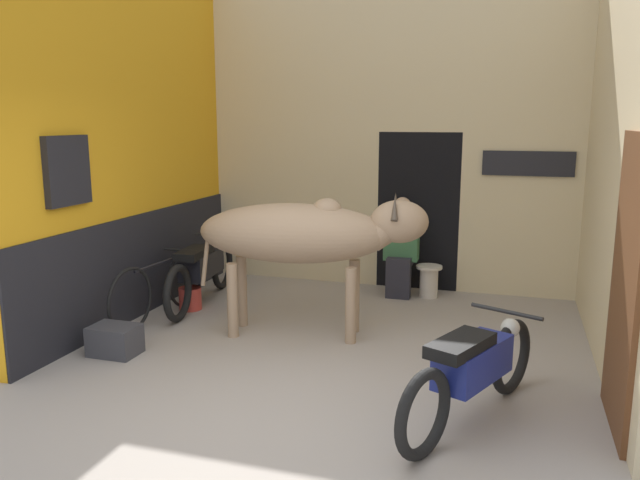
{
  "coord_description": "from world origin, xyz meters",
  "views": [
    {
      "loc": [
        1.57,
        -3.89,
        2.18
      ],
      "look_at": [
        -0.2,
        1.81,
        1.02
      ],
      "focal_mm": 35.0,
      "sensor_mm": 36.0,
      "label": 1
    }
  ],
  "objects_px": {
    "motorcycle_far": "(202,269)",
    "motorcycle_near": "(473,368)",
    "crate": "(115,340)",
    "bucket": "(190,298)",
    "cow": "(306,234)",
    "shopkeeper_seated": "(401,245)",
    "bicycle": "(160,287)",
    "plastic_stool": "(429,280)"
  },
  "relations": [
    {
      "from": "motorcycle_near",
      "to": "bucket",
      "type": "xyz_separation_m",
      "value": [
        -3.31,
        1.85,
        -0.29
      ]
    },
    {
      "from": "cow",
      "to": "shopkeeper_seated",
      "type": "height_order",
      "value": "cow"
    },
    {
      "from": "bicycle",
      "to": "motorcycle_near",
      "type": "bearing_deg",
      "value": -22.71
    },
    {
      "from": "shopkeeper_seated",
      "to": "crate",
      "type": "height_order",
      "value": "shopkeeper_seated"
    },
    {
      "from": "plastic_stool",
      "to": "bucket",
      "type": "distance_m",
      "value": 2.91
    },
    {
      "from": "cow",
      "to": "motorcycle_far",
      "type": "relative_size",
      "value": 1.17
    },
    {
      "from": "cow",
      "to": "motorcycle_near",
      "type": "height_order",
      "value": "cow"
    },
    {
      "from": "motorcycle_far",
      "to": "shopkeeper_seated",
      "type": "distance_m",
      "value": 2.45
    },
    {
      "from": "motorcycle_near",
      "to": "crate",
      "type": "distance_m",
      "value": 3.32
    },
    {
      "from": "motorcycle_near",
      "to": "shopkeeper_seated",
      "type": "relative_size",
      "value": 1.45
    },
    {
      "from": "motorcycle_near",
      "to": "shopkeeper_seated",
      "type": "distance_m",
      "value": 3.34
    },
    {
      "from": "motorcycle_far",
      "to": "crate",
      "type": "relative_size",
      "value": 4.57
    },
    {
      "from": "motorcycle_far",
      "to": "motorcycle_near",
      "type": "bearing_deg",
      "value": -32.56
    },
    {
      "from": "motorcycle_near",
      "to": "shopkeeper_seated",
      "type": "bearing_deg",
      "value": 108.98
    },
    {
      "from": "shopkeeper_seated",
      "to": "bucket",
      "type": "distance_m",
      "value": 2.63
    },
    {
      "from": "bicycle",
      "to": "crate",
      "type": "bearing_deg",
      "value": -81.73
    },
    {
      "from": "bicycle",
      "to": "shopkeeper_seated",
      "type": "height_order",
      "value": "shopkeeper_seated"
    },
    {
      "from": "cow",
      "to": "shopkeeper_seated",
      "type": "distance_m",
      "value": 1.89
    },
    {
      "from": "motorcycle_far",
      "to": "plastic_stool",
      "type": "height_order",
      "value": "motorcycle_far"
    },
    {
      "from": "cow",
      "to": "crate",
      "type": "bearing_deg",
      "value": -145.57
    },
    {
      "from": "cow",
      "to": "motorcycle_near",
      "type": "bearing_deg",
      "value": -39.4
    },
    {
      "from": "motorcycle_far",
      "to": "bicycle",
      "type": "xyz_separation_m",
      "value": [
        -0.16,
        -0.66,
        -0.07
      ]
    },
    {
      "from": "motorcycle_far",
      "to": "shopkeeper_seated",
      "type": "bearing_deg",
      "value": 25.6
    },
    {
      "from": "crate",
      "to": "shopkeeper_seated",
      "type": "bearing_deg",
      "value": 51.55
    },
    {
      "from": "cow",
      "to": "motorcycle_far",
      "type": "xyz_separation_m",
      "value": [
        -1.54,
        0.66,
        -0.62
      ]
    },
    {
      "from": "shopkeeper_seated",
      "to": "plastic_stool",
      "type": "height_order",
      "value": "shopkeeper_seated"
    },
    {
      "from": "motorcycle_near",
      "to": "crate",
      "type": "relative_size",
      "value": 4.07
    },
    {
      "from": "bucket",
      "to": "shopkeeper_seated",
      "type": "bearing_deg",
      "value": 30.34
    },
    {
      "from": "motorcycle_far",
      "to": "cow",
      "type": "bearing_deg",
      "value": -23.35
    },
    {
      "from": "plastic_stool",
      "to": "cow",
      "type": "bearing_deg",
      "value": -120.04
    },
    {
      "from": "cow",
      "to": "bicycle",
      "type": "xyz_separation_m",
      "value": [
        -1.7,
        0.01,
        -0.69
      ]
    },
    {
      "from": "bicycle",
      "to": "shopkeeper_seated",
      "type": "xyz_separation_m",
      "value": [
        2.36,
        1.71,
        0.28
      ]
    },
    {
      "from": "bucket",
      "to": "crate",
      "type": "bearing_deg",
      "value": -89.24
    },
    {
      "from": "motorcycle_far",
      "to": "crate",
      "type": "xyz_separation_m",
      "value": [
        -0.01,
        -1.72,
        -0.29
      ]
    },
    {
      "from": "motorcycle_near",
      "to": "motorcycle_far",
      "type": "height_order",
      "value": "motorcycle_far"
    },
    {
      "from": "bucket",
      "to": "motorcycle_near",
      "type": "bearing_deg",
      "value": -29.18
    },
    {
      "from": "shopkeeper_seated",
      "to": "plastic_stool",
      "type": "bearing_deg",
      "value": 5.75
    },
    {
      "from": "cow",
      "to": "crate",
      "type": "height_order",
      "value": "cow"
    },
    {
      "from": "cow",
      "to": "motorcycle_near",
      "type": "relative_size",
      "value": 1.31
    },
    {
      "from": "crate",
      "to": "bucket",
      "type": "bearing_deg",
      "value": 90.76
    },
    {
      "from": "motorcycle_near",
      "to": "bucket",
      "type": "height_order",
      "value": "motorcycle_near"
    },
    {
      "from": "motorcycle_near",
      "to": "bucket",
      "type": "distance_m",
      "value": 3.8
    }
  ]
}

